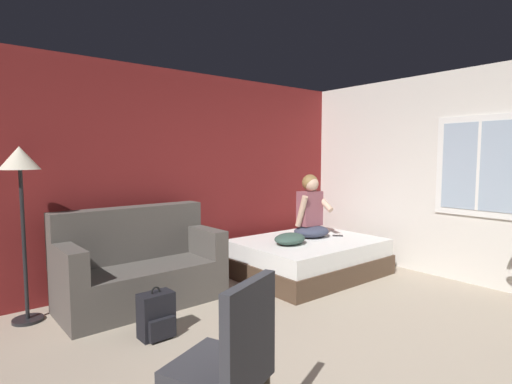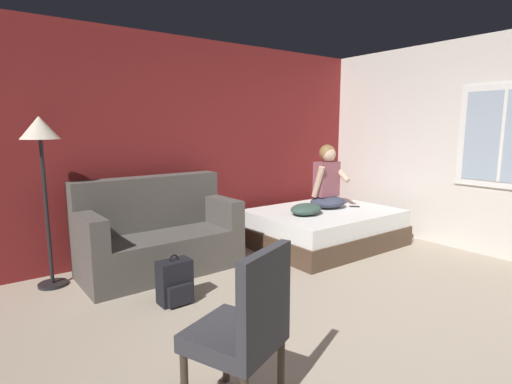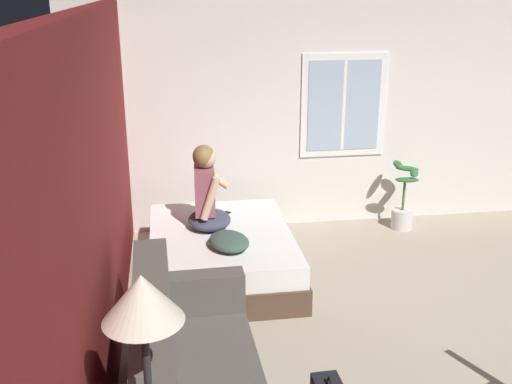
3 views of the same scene
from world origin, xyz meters
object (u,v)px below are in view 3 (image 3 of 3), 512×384
at_px(couch, 190,377).
at_px(throw_pillow, 229,241).
at_px(potted_plant, 403,205).
at_px(bed, 221,254).
at_px(cell_phone, 224,214).
at_px(person_seated, 207,195).
at_px(floor_lamp, 144,331).

relative_size(couch, throw_pillow, 3.58).
height_order(couch, potted_plant, couch).
xyz_separation_m(bed, cell_phone, (0.51, -0.09, 0.25)).
bearing_deg(throw_pillow, person_seated, 16.34).
bearing_deg(person_seated, couch, 172.84).
xyz_separation_m(throw_pillow, cell_phone, (0.90, -0.05, -0.07)).
xyz_separation_m(couch, person_seated, (2.37, -0.30, 0.44)).
bearing_deg(floor_lamp, person_seated, -8.46).
bearing_deg(bed, floor_lamp, 169.11).
distance_m(couch, potted_plant, 4.17).
distance_m(person_seated, throw_pillow, 0.64).
bearing_deg(throw_pillow, bed, 6.51).
relative_size(person_seated, cell_phone, 6.08).
relative_size(bed, potted_plant, 2.23).
bearing_deg(cell_phone, bed, 125.69).
bearing_deg(couch, floor_lamp, 168.68).
bearing_deg(potted_plant, person_seated, 107.45).
bearing_deg(floor_lamp, potted_plant, -35.13).
bearing_deg(potted_plant, couch, 138.86).
height_order(throw_pillow, floor_lamp, floor_lamp).
relative_size(cell_phone, floor_lamp, 0.08).
bearing_deg(bed, person_seated, 35.63).
bearing_deg(floor_lamp, bed, -10.89).
distance_m(couch, cell_phone, 2.76).
distance_m(bed, floor_lamp, 3.54).
relative_size(cell_phone, potted_plant, 0.17).
distance_m(bed, person_seated, 0.63).
bearing_deg(cell_phone, couch, 125.22).
relative_size(bed, cell_phone, 13.19).
height_order(person_seated, throw_pillow, person_seated).
bearing_deg(potted_plant, floor_lamp, 144.87).
distance_m(bed, throw_pillow, 0.50).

